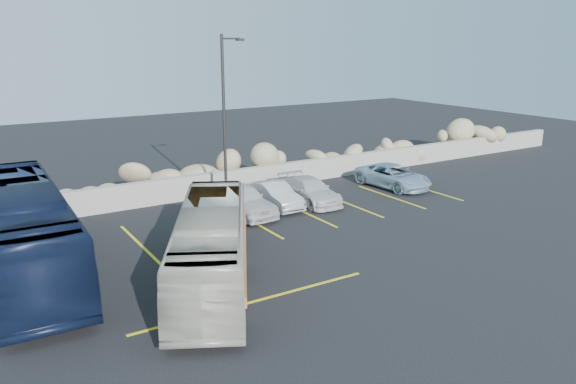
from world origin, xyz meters
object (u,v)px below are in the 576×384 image
car_c (310,191)px  lamppost (225,118)px  tour_coach (24,231)px  car_b (275,195)px  car_d (393,176)px  car_a (241,199)px  vintage_bus (211,246)px

car_c → lamppost: bearing=164.9°
tour_coach → car_b: (11.16, 2.36, -0.94)m
tour_coach → car_d: bearing=8.7°
car_a → car_c: car_a is taller
vintage_bus → car_d: vintage_bus is taller
lamppost → car_a: 3.77m
vintage_bus → car_c: bearing=64.9°
tour_coach → lamppost: bearing=21.9°
car_c → car_d: 5.47m
car_a → car_d: 9.26m
tour_coach → car_a: (9.26, 2.11, -0.81)m
car_a → car_c: size_ratio=1.04×
vintage_bus → car_b: (6.12, 6.36, -0.68)m
lamppost → car_b: bearing=-26.3°
car_c → car_d: size_ratio=0.93×
vintage_bus → tour_coach: tour_coach is taller
lamppost → car_d: (9.36, -1.13, -3.68)m
tour_coach → car_c: 13.26m
lamppost → car_c: 5.50m
vintage_bus → car_c: 10.12m
tour_coach → car_d: size_ratio=2.51×
lamppost → car_d: lamppost is taller
vintage_bus → tour_coach: bearing=168.9°
car_d → tour_coach: bearing=-177.7°
vintage_bus → car_a: 7.45m
lamppost → tour_coach: (-9.15, -3.35, -2.75)m
tour_coach → car_b: size_ratio=3.04×
vintage_bus → car_c: vintage_bus is taller
vintage_bus → car_d: bearing=52.1°
lamppost → car_b: (2.01, -0.99, -3.69)m
tour_coach → car_d: (18.52, 2.22, -0.93)m
lamppost → car_a: bearing=-85.1°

